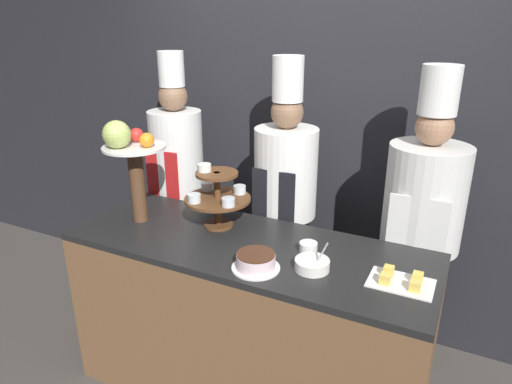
{
  "coord_description": "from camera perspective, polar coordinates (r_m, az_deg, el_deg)",
  "views": [
    {
      "loc": [
        0.98,
        -1.51,
        2.03
      ],
      "look_at": [
        0.0,
        0.45,
        1.2
      ],
      "focal_mm": 32.0,
      "sensor_mm": 36.0,
      "label": 1
    }
  ],
  "objects": [
    {
      "name": "tiered_stand",
      "position": [
        2.5,
        -4.9,
        -0.34
      ],
      "size": [
        0.36,
        0.36,
        0.35
      ],
      "color": "brown",
      "rests_on": "buffet_counter"
    },
    {
      "name": "chef_left",
      "position": [
        3.18,
        -9.74,
        1.85
      ],
      "size": [
        0.35,
        0.35,
        1.85
      ],
      "color": "#28282D",
      "rests_on": "ground_plane"
    },
    {
      "name": "cake_square_tray",
      "position": [
        2.12,
        17.68,
        -10.5
      ],
      "size": [
        0.28,
        0.19,
        0.05
      ],
      "color": "white",
      "rests_on": "buffet_counter"
    },
    {
      "name": "buffet_counter",
      "position": [
        2.62,
        -1.01,
        -15.78
      ],
      "size": [
        1.9,
        0.69,
        0.95
      ],
      "color": "brown",
      "rests_on": "ground_plane"
    },
    {
      "name": "chef_center_left",
      "position": [
        2.81,
        3.64,
        -0.78
      ],
      "size": [
        0.38,
        0.38,
        1.85
      ],
      "color": "black",
      "rests_on": "ground_plane"
    },
    {
      "name": "fruit_pedestal",
      "position": [
        2.57,
        -15.49,
        4.52
      ],
      "size": [
        0.34,
        0.34,
        0.59
      ],
      "color": "brown",
      "rests_on": "buffet_counter"
    },
    {
      "name": "chef_center_right",
      "position": [
        2.64,
        19.9,
        -3.91
      ],
      "size": [
        0.42,
        0.42,
        1.83
      ],
      "color": "#38332D",
      "rests_on": "ground_plane"
    },
    {
      "name": "wall_back",
      "position": [
        3.03,
        7.18,
        8.55
      ],
      "size": [
        10.0,
        0.06,
        2.8
      ],
      "color": "#232328",
      "rests_on": "ground_plane"
    },
    {
      "name": "cake_round",
      "position": [
        2.12,
        -0.03,
        -8.68
      ],
      "size": [
        0.23,
        0.23,
        0.08
      ],
      "color": "white",
      "rests_on": "buffet_counter"
    },
    {
      "name": "serving_bowl_near",
      "position": [
        2.14,
        7.03,
        -8.99
      ],
      "size": [
        0.16,
        0.16,
        0.15
      ],
      "color": "white",
      "rests_on": "buffet_counter"
    },
    {
      "name": "cup_white",
      "position": [
        2.28,
        6.55,
        -6.93
      ],
      "size": [
        0.09,
        0.09,
        0.05
      ],
      "color": "white",
      "rests_on": "buffet_counter"
    }
  ]
}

